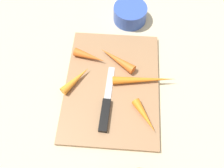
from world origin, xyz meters
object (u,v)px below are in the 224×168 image
(carrot_longest, at_px, (144,80))
(small_bowl, at_px, (130,14))
(cutting_board, at_px, (112,85))
(carrot_short, at_px, (145,116))
(knife, at_px, (105,111))
(carrot_medium, at_px, (76,79))
(carrot_long, at_px, (117,59))
(carrot_shortest, at_px, (90,56))

(carrot_longest, xyz_separation_m, small_bowl, (0.25, 0.05, 0.00))
(cutting_board, xyz_separation_m, carrot_short, (-0.09, -0.09, 0.02))
(knife, relative_size, carrot_medium, 1.99)
(knife, xyz_separation_m, carrot_long, (0.16, -0.02, 0.01))
(knife, xyz_separation_m, small_bowl, (0.34, -0.05, 0.01))
(knife, distance_m, carrot_long, 0.16)
(carrot_shortest, xyz_separation_m, carrot_longest, (-0.07, -0.16, -0.00))
(cutting_board, distance_m, carrot_longest, 0.09)
(carrot_medium, distance_m, carrot_long, 0.13)
(carrot_longest, xyz_separation_m, carrot_medium, (-0.01, 0.19, 0.00))
(carrot_short, bearing_deg, carrot_long, 174.24)
(knife, xyz_separation_m, carrot_short, (-0.01, -0.10, 0.01))
(carrot_medium, height_order, carrot_long, carrot_long)
(carrot_shortest, bearing_deg, cutting_board, -31.69)
(cutting_board, height_order, carrot_long, carrot_long)
(carrot_shortest, distance_m, small_bowl, 0.21)
(carrot_medium, distance_m, small_bowl, 0.29)
(carrot_shortest, height_order, carrot_medium, carrot_shortest)
(cutting_board, distance_m, carrot_medium, 0.10)
(carrot_longest, height_order, carrot_long, carrot_long)
(cutting_board, distance_m, small_bowl, 0.26)
(small_bowl, bearing_deg, carrot_long, 170.18)
(carrot_medium, bearing_deg, small_bowl, 8.36)
(cutting_board, height_order, carrot_short, carrot_short)
(carrot_long, relative_size, small_bowl, 1.10)
(carrot_long, bearing_deg, carrot_longest, 176.85)
(knife, relative_size, small_bowl, 1.85)
(small_bowl, bearing_deg, knife, 171.53)
(carrot_longest, bearing_deg, small_bowl, 95.49)
(carrot_shortest, xyz_separation_m, carrot_long, (-0.00, -0.08, 0.00))
(carrot_longest, height_order, carrot_medium, same)
(carrot_short, xyz_separation_m, carrot_medium, (0.10, 0.19, 0.00))
(carrot_short, relative_size, carrot_long, 0.80)
(carrot_shortest, bearing_deg, carrot_longest, -5.82)
(cutting_board, xyz_separation_m, carrot_longest, (0.01, -0.09, 0.02))
(carrot_medium, relative_size, small_bowl, 0.93)
(cutting_board, bearing_deg, small_bowl, -8.78)
(cutting_board, bearing_deg, carrot_short, -135.89)
(carrot_shortest, bearing_deg, carrot_long, 13.36)
(carrot_shortest, xyz_separation_m, small_bowl, (0.18, -0.11, 0.00))
(carrot_longest, bearing_deg, carrot_medium, 177.65)
(carrot_short, bearing_deg, knife, -127.22)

